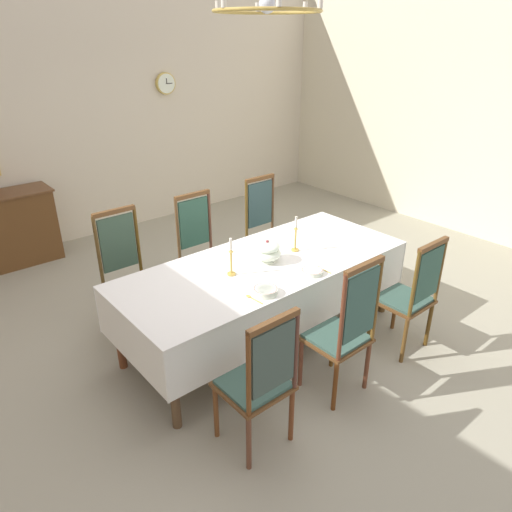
% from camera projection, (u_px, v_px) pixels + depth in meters
% --- Properties ---
extents(ground, '(7.69, 6.49, 0.04)m').
position_uv_depth(ground, '(251.00, 329.00, 4.60)').
color(ground, '#9C9782').
extents(back_wall, '(7.69, 0.08, 3.43)m').
position_uv_depth(back_wall, '(90.00, 108.00, 6.12)').
color(back_wall, beige).
rests_on(back_wall, ground).
extents(right_wall, '(0.08, 6.49, 3.43)m').
position_uv_depth(right_wall, '(480.00, 108.00, 6.11)').
color(right_wall, beige).
rests_on(right_wall, ground).
extents(dining_table, '(2.65, 1.08, 0.78)m').
position_uv_depth(dining_table, '(265.00, 270.00, 4.15)').
color(dining_table, '#513A24').
rests_on(dining_table, ground).
extents(tablecloth, '(2.67, 1.10, 0.43)m').
position_uv_depth(tablecloth, '(265.00, 274.00, 4.16)').
color(tablecloth, white).
rests_on(tablecloth, dining_table).
extents(chair_south_a, '(0.44, 0.42, 1.09)m').
position_uv_depth(chair_south_a, '(260.00, 380.00, 3.05)').
color(chair_south_a, brown).
rests_on(chair_south_a, ground).
extents(chair_north_a, '(0.44, 0.42, 1.18)m').
position_uv_depth(chair_north_a, '(127.00, 273.00, 4.35)').
color(chair_north_a, '#54321B').
rests_on(chair_north_a, ground).
extents(chair_south_b, '(0.44, 0.42, 1.19)m').
position_uv_depth(chair_south_b, '(344.00, 329.00, 3.52)').
color(chair_south_b, brown).
rests_on(chair_south_b, ground).
extents(chair_north_b, '(0.44, 0.42, 1.16)m').
position_uv_depth(chair_north_b, '(202.00, 249.00, 4.84)').
color(chair_north_b, '#5B3F10').
rests_on(chair_north_b, ground).
extents(chair_south_c, '(0.44, 0.42, 1.09)m').
position_uv_depth(chair_south_c, '(411.00, 294.00, 4.05)').
color(chair_south_c, '#513B16').
rests_on(chair_south_c, ground).
extents(chair_north_c, '(0.44, 0.42, 1.16)m').
position_uv_depth(chair_north_c, '(267.00, 228.00, 5.35)').
color(chair_north_c, '#5A2F17').
rests_on(chair_north_c, ground).
extents(soup_tureen, '(0.25, 0.25, 0.20)m').
position_uv_depth(soup_tureen, '(267.00, 251.00, 4.09)').
color(soup_tureen, white).
rests_on(soup_tureen, tablecloth).
extents(candlestick_west, '(0.07, 0.07, 0.33)m').
position_uv_depth(candlestick_west, '(231.00, 261.00, 3.84)').
color(candlestick_west, gold).
rests_on(candlestick_west, tablecloth).
extents(candlestick_east, '(0.07, 0.07, 0.34)m').
position_uv_depth(candlestick_east, '(295.00, 237.00, 4.27)').
color(candlestick_east, gold).
rests_on(candlestick_east, tablecloth).
extents(bowl_near_left, '(0.19, 0.19, 0.05)m').
position_uv_depth(bowl_near_left, '(266.00, 291.00, 3.60)').
color(bowl_near_left, white).
rests_on(bowl_near_left, tablecloth).
extents(bowl_near_right, '(0.18, 0.18, 0.04)m').
position_uv_depth(bowl_near_right, '(312.00, 271.00, 3.91)').
color(bowl_near_right, white).
rests_on(bowl_near_right, tablecloth).
extents(spoon_primary, '(0.03, 0.18, 0.01)m').
position_uv_depth(spoon_primary, '(251.00, 297.00, 3.56)').
color(spoon_primary, gold).
rests_on(spoon_primary, tablecloth).
extents(spoon_secondary, '(0.03, 0.18, 0.01)m').
position_uv_depth(spoon_secondary, '(320.00, 268.00, 4.00)').
color(spoon_secondary, gold).
rests_on(spoon_secondary, tablecloth).
extents(mounted_clock, '(0.29, 0.06, 0.29)m').
position_uv_depth(mounted_clock, '(166.00, 83.00, 6.61)').
color(mounted_clock, '#D1B251').
extents(chandelier, '(0.79, 0.77, 0.66)m').
position_uv_depth(chandelier, '(267.00, 10.00, 3.27)').
color(chandelier, gold).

